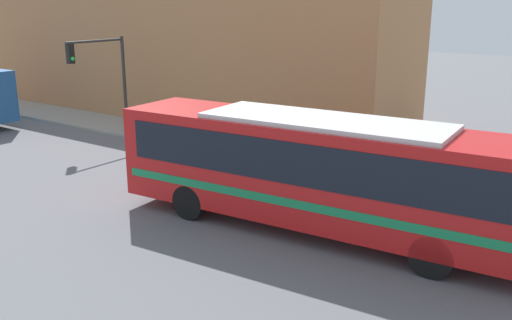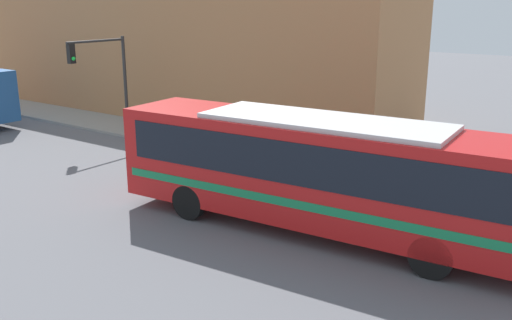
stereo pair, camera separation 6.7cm
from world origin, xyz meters
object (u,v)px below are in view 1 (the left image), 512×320
at_px(traffic_light_pole, 104,68).
at_px(parking_meter, 169,122).
at_px(city_bus, 323,168).
at_px(fire_hydrant, 293,155).

xyz_separation_m(traffic_light_pole, parking_meter, (1.05, -3.04, -2.37)).
height_order(city_bus, traffic_light_pole, traffic_light_pole).
xyz_separation_m(city_bus, parking_meter, (5.29, 11.00, -0.95)).
distance_m(city_bus, parking_meter, 12.25).
bearing_deg(fire_hydrant, traffic_light_pole, 96.12).
bearing_deg(city_bus, traffic_light_pole, 69.17).
xyz_separation_m(fire_hydrant, parking_meter, (0.00, 6.76, 0.51)).
distance_m(city_bus, fire_hydrant, 6.93).
relative_size(city_bus, traffic_light_pole, 2.71).
bearing_deg(parking_meter, fire_hydrant, -90.00).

